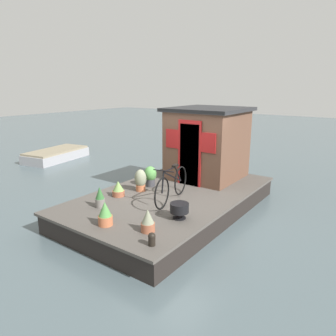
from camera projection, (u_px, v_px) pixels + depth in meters
The scene contains 13 objects.
ground_plane at pixel (172, 211), 8.25m from camera, with size 60.00×60.00×0.00m, color #4C5B60.
houseboat_deck at pixel (172, 202), 8.19m from camera, with size 5.77×3.34×0.51m.
houseboat_cabin at pixel (207, 143), 9.24m from camera, with size 2.15×2.08×2.08m.
bicycle at pixel (172, 185), 7.42m from camera, with size 1.78×0.53×0.88m.
potted_plant_thyme at pixel (118, 189), 7.82m from camera, with size 0.31×0.31×0.39m.
potted_plant_ivy at pixel (100, 198), 7.09m from camera, with size 0.22×0.22×0.48m.
potted_plant_succulent at pixel (141, 180), 8.18m from camera, with size 0.31×0.31×0.58m.
potted_plant_basil at pixel (148, 221), 5.90m from camera, with size 0.27×0.27×0.45m.
potted_plant_sage at pixel (150, 176), 8.58m from camera, with size 0.34×0.34×0.56m.
potted_plant_rosemary at pixel (105, 214), 6.17m from camera, with size 0.29×0.29×0.49m.
charcoal_grill at pixel (179, 208), 6.48m from camera, with size 0.39×0.39×0.34m.
mooring_bollard at pixel (152, 239), 5.40m from camera, with size 0.13×0.13×0.24m.
dinghy_boat at pixel (56, 155), 13.94m from camera, with size 3.00×1.85×0.46m.
Camera 1 is at (-6.29, -4.44, 3.19)m, focal length 33.50 mm.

